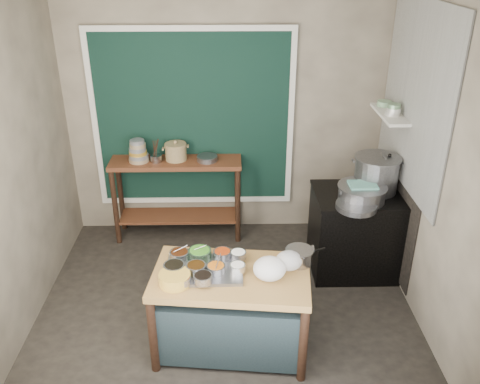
{
  "coord_description": "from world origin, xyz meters",
  "views": [
    {
      "loc": [
        0.05,
        -3.91,
        3.12
      ],
      "look_at": [
        0.14,
        0.25,
        1.06
      ],
      "focal_mm": 38.0,
      "sensor_mm": 36.0,
      "label": 1
    }
  ],
  "objects_px": {
    "condiment_tray": "(204,270)",
    "stove_block": "(357,233)",
    "yellow_basin": "(175,279)",
    "steamer": "(362,193)",
    "stock_pot": "(376,174)",
    "ceramic_crock": "(176,152)",
    "prep_table": "(231,311)",
    "saucepan": "(299,256)",
    "utensil_cup": "(156,158)",
    "back_counter": "(178,199)"
  },
  "relations": [
    {
      "from": "stove_block",
      "to": "saucepan",
      "type": "relative_size",
      "value": 3.83
    },
    {
      "from": "condiment_tray",
      "to": "ceramic_crock",
      "type": "height_order",
      "value": "ceramic_crock"
    },
    {
      "from": "stove_block",
      "to": "steamer",
      "type": "xyz_separation_m",
      "value": [
        -0.04,
        -0.14,
        0.53
      ]
    },
    {
      "from": "prep_table",
      "to": "utensil_cup",
      "type": "bearing_deg",
      "value": 119.94
    },
    {
      "from": "utensil_cup",
      "to": "stock_pot",
      "type": "xyz_separation_m",
      "value": [
        2.25,
        -0.63,
        0.07
      ]
    },
    {
      "from": "back_counter",
      "to": "saucepan",
      "type": "height_order",
      "value": "back_counter"
    },
    {
      "from": "ceramic_crock",
      "to": "steamer",
      "type": "xyz_separation_m",
      "value": [
        1.86,
        -0.89,
        -0.08
      ]
    },
    {
      "from": "prep_table",
      "to": "yellow_basin",
      "type": "relative_size",
      "value": 5.12
    },
    {
      "from": "stove_block",
      "to": "yellow_basin",
      "type": "height_order",
      "value": "stove_block"
    },
    {
      "from": "utensil_cup",
      "to": "steamer",
      "type": "bearing_deg",
      "value": -22.12
    },
    {
      "from": "back_counter",
      "to": "ceramic_crock",
      "type": "height_order",
      "value": "ceramic_crock"
    },
    {
      "from": "ceramic_crock",
      "to": "yellow_basin",
      "type": "bearing_deg",
      "value": -85.43
    },
    {
      "from": "utensil_cup",
      "to": "steamer",
      "type": "relative_size",
      "value": 0.27
    },
    {
      "from": "prep_table",
      "to": "stove_block",
      "type": "xyz_separation_m",
      "value": [
        1.3,
        1.13,
        0.05
      ]
    },
    {
      "from": "prep_table",
      "to": "stove_block",
      "type": "height_order",
      "value": "stove_block"
    },
    {
      "from": "back_counter",
      "to": "saucepan",
      "type": "distance_m",
      "value": 2.11
    },
    {
      "from": "steamer",
      "to": "stove_block",
      "type": "bearing_deg",
      "value": 74.91
    },
    {
      "from": "back_counter",
      "to": "stove_block",
      "type": "height_order",
      "value": "back_counter"
    },
    {
      "from": "yellow_basin",
      "to": "steamer",
      "type": "height_order",
      "value": "steamer"
    },
    {
      "from": "prep_table",
      "to": "saucepan",
      "type": "relative_size",
      "value": 5.32
    },
    {
      "from": "prep_table",
      "to": "ceramic_crock",
      "type": "xyz_separation_m",
      "value": [
        -0.59,
        1.88,
        0.66
      ]
    },
    {
      "from": "condiment_tray",
      "to": "saucepan",
      "type": "xyz_separation_m",
      "value": [
        0.77,
        0.1,
        0.05
      ]
    },
    {
      "from": "yellow_basin",
      "to": "ceramic_crock",
      "type": "height_order",
      "value": "ceramic_crock"
    },
    {
      "from": "stove_block",
      "to": "condiment_tray",
      "type": "height_order",
      "value": "stove_block"
    },
    {
      "from": "prep_table",
      "to": "stock_pot",
      "type": "bearing_deg",
      "value": 46.07
    },
    {
      "from": "stock_pot",
      "to": "utensil_cup",
      "type": "bearing_deg",
      "value": 164.46
    },
    {
      "from": "yellow_basin",
      "to": "utensil_cup",
      "type": "bearing_deg",
      "value": 100.81
    },
    {
      "from": "utensil_cup",
      "to": "ceramic_crock",
      "type": "height_order",
      "value": "ceramic_crock"
    },
    {
      "from": "condiment_tray",
      "to": "saucepan",
      "type": "relative_size",
      "value": 2.57
    },
    {
      "from": "yellow_basin",
      "to": "ceramic_crock",
      "type": "relative_size",
      "value": 0.97
    },
    {
      "from": "utensil_cup",
      "to": "ceramic_crock",
      "type": "distance_m",
      "value": 0.22
    },
    {
      "from": "condiment_tray",
      "to": "stove_block",
      "type": "bearing_deg",
      "value": 35.82
    },
    {
      "from": "condiment_tray",
      "to": "stock_pot",
      "type": "distance_m",
      "value": 2.05
    },
    {
      "from": "utensil_cup",
      "to": "steamer",
      "type": "height_order",
      "value": "steamer"
    },
    {
      "from": "back_counter",
      "to": "yellow_basin",
      "type": "xyz_separation_m",
      "value": [
        0.17,
        -1.99,
        0.32
      ]
    },
    {
      "from": "stove_block",
      "to": "ceramic_crock",
      "type": "height_order",
      "value": "ceramic_crock"
    },
    {
      "from": "stove_block",
      "to": "utensil_cup",
      "type": "height_order",
      "value": "utensil_cup"
    },
    {
      "from": "prep_table",
      "to": "saucepan",
      "type": "xyz_separation_m",
      "value": [
        0.56,
        0.14,
        0.44
      ]
    },
    {
      "from": "yellow_basin",
      "to": "saucepan",
      "type": "height_order",
      "value": "saucepan"
    },
    {
      "from": "stove_block",
      "to": "steamer",
      "type": "height_order",
      "value": "steamer"
    },
    {
      "from": "stock_pot",
      "to": "stove_block",
      "type": "bearing_deg",
      "value": -152.88
    },
    {
      "from": "prep_table",
      "to": "yellow_basin",
      "type": "bearing_deg",
      "value": -157.87
    },
    {
      "from": "saucepan",
      "to": "ceramic_crock",
      "type": "bearing_deg",
      "value": 99.9
    },
    {
      "from": "prep_table",
      "to": "back_counter",
      "type": "bearing_deg",
      "value": 114.05
    },
    {
      "from": "yellow_basin",
      "to": "steamer",
      "type": "relative_size",
      "value": 0.51
    },
    {
      "from": "steamer",
      "to": "condiment_tray",
      "type": "bearing_deg",
      "value": -147.18
    },
    {
      "from": "stock_pot",
      "to": "prep_table",
      "type": "bearing_deg",
      "value": -140.13
    },
    {
      "from": "stock_pot",
      "to": "ceramic_crock",
      "type": "bearing_deg",
      "value": 161.63
    },
    {
      "from": "back_counter",
      "to": "saucepan",
      "type": "bearing_deg",
      "value": -56.14
    },
    {
      "from": "back_counter",
      "to": "stove_block",
      "type": "relative_size",
      "value": 1.61
    }
  ]
}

